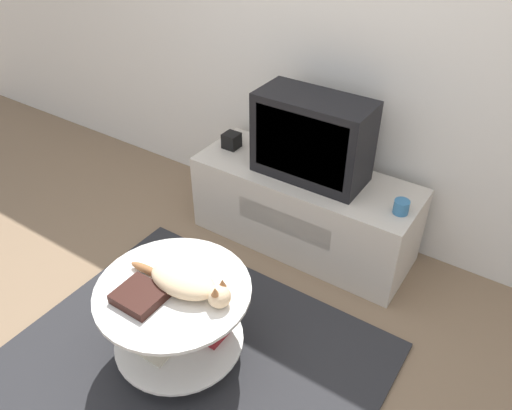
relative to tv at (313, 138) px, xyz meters
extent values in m
plane|color=#7F664C|center=(0.00, -1.19, -0.77)|extent=(12.00, 12.00, 0.00)
cube|color=silver|center=(0.00, 0.34, 0.53)|extent=(8.00, 0.05, 2.60)
cube|color=#28282B|center=(0.00, -1.19, -0.76)|extent=(1.75, 1.53, 0.02)
cube|color=beige|center=(-0.03, 0.00, -0.51)|extent=(1.38, 0.50, 0.52)
cube|color=#B7AD9E|center=(-0.03, -0.25, -0.45)|extent=(0.62, 0.01, 0.15)
cube|color=black|center=(0.00, 0.00, 0.00)|extent=(0.65, 0.31, 0.49)
cube|color=black|center=(0.00, -0.15, 0.01)|extent=(0.56, 0.01, 0.38)
cube|color=black|center=(-0.58, 0.01, -0.20)|extent=(0.10, 0.10, 0.10)
cylinder|color=teal|center=(0.58, -0.06, -0.21)|extent=(0.08, 0.08, 0.08)
cylinder|color=#B2B2B7|center=(-0.08, -1.14, -0.74)|extent=(0.30, 0.30, 0.01)
cylinder|color=#B7B7BC|center=(-0.08, -1.14, -0.52)|extent=(0.04, 0.04, 0.45)
cylinder|color=silver|center=(-0.08, -1.14, -0.62)|extent=(0.63, 0.63, 0.01)
cylinder|color=silver|center=(-0.08, -1.14, -0.28)|extent=(0.71, 0.71, 0.02)
cube|color=maroon|center=(-0.01, -1.04, -0.60)|extent=(0.23, 0.13, 0.03)
cube|color=beige|center=(-0.13, -1.26, -0.61)|extent=(0.18, 0.13, 0.01)
cube|color=black|center=(-0.15, -1.27, -0.25)|extent=(0.20, 0.18, 0.05)
ellipsoid|color=beige|center=(-0.03, -1.12, -0.22)|extent=(0.34, 0.21, 0.11)
sphere|color=beige|center=(0.16, -1.10, -0.22)|extent=(0.10, 0.10, 0.10)
cone|color=#996038|center=(0.16, -1.07, -0.17)|extent=(0.04, 0.04, 0.04)
cone|color=#996038|center=(0.16, -1.13, -0.17)|extent=(0.04, 0.04, 0.04)
ellipsoid|color=#996038|center=(-0.25, -1.13, -0.25)|extent=(0.17, 0.05, 0.04)
camera|label=1|loc=(1.12, -2.26, 1.34)|focal=35.00mm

